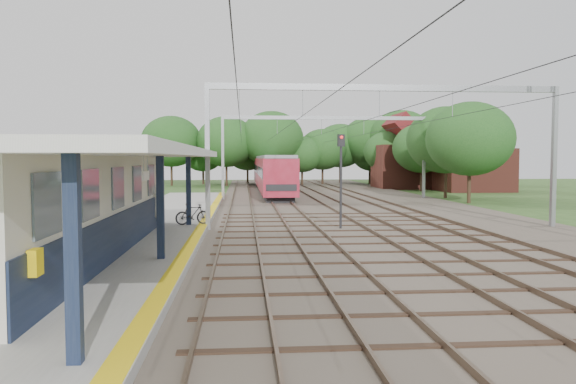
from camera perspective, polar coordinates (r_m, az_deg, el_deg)
name	(u,v)px	position (r m, az deg, el deg)	size (l,w,h in m)	color
ground	(399,320)	(12.58, 11.26, -12.67)	(160.00, 160.00, 0.00)	#2D4C1E
ballast_bed	(341,204)	(42.40, 5.39, -1.21)	(18.00, 90.00, 0.10)	#473D33
platform	(151,231)	(26.16, -13.74, -3.91)	(5.00, 52.00, 0.35)	gray
yellow_stripe	(201,227)	(25.88, -8.81, -3.53)	(0.45, 52.00, 0.01)	yellow
station_building	(72,203)	(19.48, -21.11, -1.00)	(3.41, 18.00, 3.40)	beige
canopy	(98,153)	(18.17, -18.76, 3.79)	(6.40, 20.00, 3.44)	#101B33
rail_tracks	(308,202)	(42.03, 2.04, -1.07)	(11.80, 88.00, 0.15)	brown
catenary_system	(345,128)	(37.56, 5.77, 6.53)	(17.22, 88.00, 7.00)	gray
tree_band	(302,147)	(69.13, 1.38, 4.63)	(31.72, 30.88, 8.82)	#382619
house_near	(474,163)	(62.55, 18.34, 2.82)	(7.00, 6.12, 7.89)	brown
house_far	(411,160)	(66.49, 12.34, 3.15)	(8.00, 6.12, 8.66)	brown
person	(155,207)	(25.78, -13.32, -1.46)	(0.70, 0.46, 1.93)	silver
bicycle	(193,214)	(26.85, -9.64, -2.22)	(0.47, 1.66, 1.00)	black
train	(270,172)	(58.74, -1.82, 2.02)	(2.75, 34.26, 3.63)	black
signal_post	(341,169)	(27.03, 5.40, 2.37)	(0.36, 0.31, 4.62)	black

